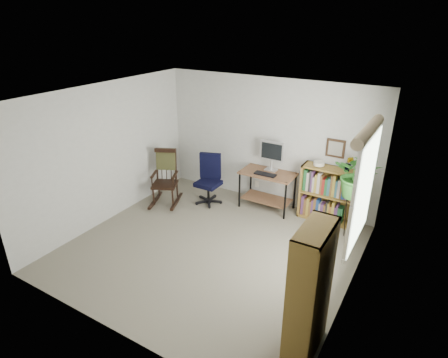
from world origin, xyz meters
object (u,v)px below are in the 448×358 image
Objects in this scene: rocking_chair at (164,177)px; low_bookshelf at (327,194)px; desk at (267,190)px; office_chair at (208,180)px; tall_bookshelf at (309,293)px.

rocking_chair is 3.03m from low_bookshelf.
low_bookshelf is at bearing 6.21° from desk.
low_bookshelf is (2.16, 0.52, 0.01)m from office_chair.
office_chair is 0.63× the size of tall_bookshelf.
rocking_chair reaches higher than desk.
tall_bookshelf is (3.53, -1.98, 0.24)m from rocking_chair.
rocking_chair is (-0.72, -0.43, 0.05)m from office_chair.
tall_bookshelf reaches higher than office_chair.
rocking_chair is at bearing -155.04° from desk.
low_bookshelf reaches higher than desk.
office_chair is at bearing -159.28° from desk.
rocking_chair is 1.08× the size of low_bookshelf.
tall_bookshelf reaches higher than rocking_chair.
low_bookshelf reaches higher than office_chair.
low_bookshelf is 0.65× the size of tall_bookshelf.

